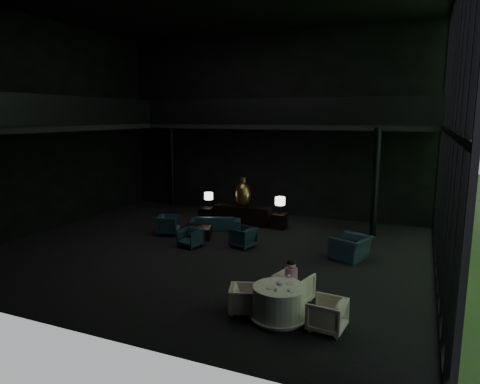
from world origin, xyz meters
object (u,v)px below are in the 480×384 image
at_px(child, 291,273).
at_px(sofa, 215,221).
at_px(console, 243,215).
at_px(lounge_armchair_south, 190,238).
at_px(window_armchair, 351,243).
at_px(dining_chair_east, 327,314).
at_px(table_lamp_right, 280,202).
at_px(dining_table, 279,305).
at_px(dining_chair_west, 245,300).
at_px(table_lamp_left, 209,197).
at_px(lounge_armchair_west, 168,224).
at_px(side_table_left, 207,214).
at_px(dining_chair_north, 294,286).
at_px(coffee_table, 198,232).
at_px(lounge_armchair_east, 243,237).
at_px(side_table_right, 279,221).
at_px(bronze_urn, 243,194).

bearing_deg(child, sofa, -48.80).
xyz_separation_m(console, lounge_armchair_south, (-0.43, -3.59, -0.07)).
distance_m(window_armchair, dining_chair_east, 4.77).
relative_size(sofa, child, 2.93).
bearing_deg(table_lamp_right, dining_table, -72.13).
bearing_deg(lounge_armchair_south, dining_chair_west, -33.83).
distance_m(dining_table, dining_chair_east, 1.07).
xyz_separation_m(table_lamp_left, dining_chair_east, (6.66, -7.55, -0.68)).
distance_m(sofa, lounge_armchair_west, 1.85).
relative_size(console, dining_chair_west, 3.88).
xyz_separation_m(dining_table, dining_chair_east, (1.07, -0.08, 0.03)).
bearing_deg(table_lamp_left, side_table_left, -90.00).
bearing_deg(sofa, dining_chair_east, 110.02).
relative_size(sofa, dining_chair_north, 2.27).
bearing_deg(table_lamp_right, dining_chair_west, -78.01).
distance_m(side_table_left, dining_table, 9.16).
height_order(coffee_table, dining_chair_east, dining_chair_east).
xyz_separation_m(lounge_armchair_east, dining_chair_west, (1.95, -4.54, -0.06)).
xyz_separation_m(lounge_armchair_west, dining_chair_west, (5.16, -4.91, -0.10)).
distance_m(table_lamp_right, lounge_armchair_west, 4.43).
relative_size(table_lamp_left, coffee_table, 0.65).
xyz_separation_m(console, lounge_armchair_west, (-1.99, -2.52, 0.03)).
bearing_deg(dining_chair_north, lounge_armchair_east, -37.35).
bearing_deg(dining_chair_west, dining_table, -108.38).
bearing_deg(dining_table, dining_chair_east, -4.21).
distance_m(side_table_right, child, 6.92).
bearing_deg(table_lamp_right, console, 179.97).
bearing_deg(dining_table, bronze_urn, 118.16).
bearing_deg(side_table_left, dining_table, -52.38).
bearing_deg(dining_chair_west, side_table_left, 14.78).
bearing_deg(dining_chair_north, table_lamp_right, -54.85).
bearing_deg(side_table_right, lounge_armchair_south, -119.91).
height_order(bronze_urn, table_lamp_left, bronze_urn).
xyz_separation_m(table_lamp_right, child, (2.40, -6.54, -0.30)).
relative_size(table_lamp_left, dining_chair_north, 0.74).
height_order(lounge_armchair_east, dining_table, dining_table).
relative_size(side_table_right, lounge_armchair_south, 0.95).
height_order(table_lamp_left, dining_chair_north, table_lamp_left).
xyz_separation_m(console, dining_chair_west, (3.18, -7.42, -0.07)).
bearing_deg(side_table_left, lounge_armchair_south, -71.13).
bearing_deg(lounge_armchair_west, lounge_armchair_south, -142.08).
relative_size(bronze_urn, side_table_right, 2.00).
bearing_deg(child, lounge_armchair_east, -52.85).
distance_m(side_table_right, lounge_armchair_south, 4.07).
relative_size(dining_table, child, 2.07).
xyz_separation_m(side_table_right, lounge_armchair_east, (-0.38, -2.82, 0.07)).
relative_size(sofa, window_armchair, 1.57).
distance_m(dining_table, child, 0.98).
bearing_deg(child, dining_chair_north, -119.59).
bearing_deg(bronze_urn, console, -90.00).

